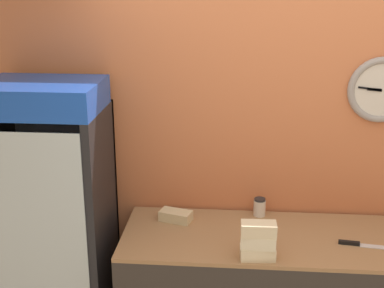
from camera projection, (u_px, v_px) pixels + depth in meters
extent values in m
cube|color=#D17547|center=(276.00, 145.00, 3.59)|extent=(5.20, 0.06, 2.70)
torus|color=gray|center=(381.00, 90.00, 3.38)|extent=(0.42, 0.05, 0.42)
cylinder|color=silver|center=(381.00, 90.00, 3.38)|extent=(0.35, 0.01, 0.35)
cube|color=black|center=(375.00, 90.00, 3.37)|extent=(0.09, 0.01, 0.02)
cube|color=black|center=(370.00, 89.00, 3.37)|extent=(0.15, 0.01, 0.03)
cube|color=#9E754C|center=(276.00, 238.00, 3.35)|extent=(1.94, 0.72, 0.02)
cube|color=black|center=(68.00, 213.00, 3.81)|extent=(0.72, 0.04, 1.66)
cube|color=black|center=(6.00, 229.00, 3.56)|extent=(0.05, 0.61, 1.66)
cube|color=black|center=(105.00, 233.00, 3.51)|extent=(0.05, 0.61, 1.66)
cube|color=white|center=(67.00, 214.00, 3.78)|extent=(0.62, 0.02, 1.56)
cube|color=silver|center=(38.00, 255.00, 3.24)|extent=(0.62, 0.01, 1.56)
cube|color=blue|center=(41.00, 97.00, 3.22)|extent=(0.72, 0.55, 0.18)
cube|color=silver|center=(56.00, 251.00, 3.56)|extent=(0.60, 0.49, 0.01)
cube|color=silver|center=(52.00, 211.00, 3.47)|extent=(0.60, 0.49, 0.01)
cube|color=silver|center=(48.00, 168.00, 3.37)|extent=(0.60, 0.49, 0.01)
cylinder|color=#72337F|center=(67.00, 169.00, 3.15)|extent=(0.08, 0.08, 0.14)
cylinder|color=#72337F|center=(66.00, 152.00, 3.12)|extent=(0.03, 0.03, 0.06)
cylinder|color=orange|center=(28.00, 210.00, 3.25)|extent=(0.07, 0.07, 0.18)
cylinder|color=orange|center=(26.00, 191.00, 3.21)|extent=(0.03, 0.03, 0.08)
cylinder|color=#5B2D19|center=(80.00, 256.00, 3.31)|extent=(0.06, 0.06, 0.18)
cylinder|color=#5B2D19|center=(78.00, 237.00, 3.27)|extent=(0.02, 0.02, 0.08)
cylinder|color=#B2231E|center=(25.00, 166.00, 3.16)|extent=(0.07, 0.07, 0.16)
cylinder|color=#B2231E|center=(23.00, 148.00, 3.12)|extent=(0.03, 0.03, 0.07)
cylinder|color=#5B2D19|center=(57.00, 215.00, 3.24)|extent=(0.07, 0.07, 0.13)
cylinder|color=#5B2D19|center=(56.00, 201.00, 3.22)|extent=(0.03, 0.03, 0.06)
cylinder|color=#72337F|center=(62.00, 255.00, 3.33)|extent=(0.07, 0.07, 0.17)
cylinder|color=#72337F|center=(60.00, 237.00, 3.29)|extent=(0.03, 0.03, 0.07)
cylinder|color=#2D6B38|center=(31.00, 285.00, 3.41)|extent=(0.02, 0.02, 0.06)
cylinder|color=#72337F|center=(44.00, 257.00, 3.34)|extent=(0.07, 0.07, 0.14)
cylinder|color=#72337F|center=(42.00, 242.00, 3.31)|extent=(0.03, 0.03, 0.06)
cylinder|color=#B2BCCC|center=(65.00, 284.00, 3.39)|extent=(0.03, 0.03, 0.06)
cube|color=beige|center=(258.00, 253.00, 3.08)|extent=(0.21, 0.12, 0.08)
cube|color=beige|center=(258.00, 241.00, 3.05)|extent=(0.20, 0.11, 0.08)
cube|color=beige|center=(259.00, 229.00, 3.03)|extent=(0.20, 0.11, 0.08)
cube|color=beige|center=(176.00, 216.00, 3.55)|extent=(0.23, 0.16, 0.07)
cube|color=silver|center=(380.00, 247.00, 3.21)|extent=(0.24, 0.07, 0.00)
cube|color=black|center=(349.00, 243.00, 3.25)|extent=(0.13, 0.04, 0.02)
cylinder|color=silver|center=(260.00, 208.00, 3.62)|extent=(0.08, 0.08, 0.11)
cylinder|color=#262628|center=(260.00, 199.00, 3.60)|extent=(0.08, 0.08, 0.01)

